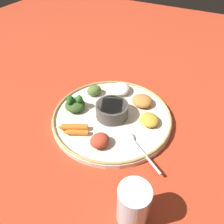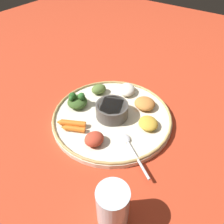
{
  "view_description": "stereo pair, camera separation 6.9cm",
  "coord_description": "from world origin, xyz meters",
  "px_view_note": "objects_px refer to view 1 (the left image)",
  "views": [
    {
      "loc": [
        -0.45,
        -0.24,
        0.49
      ],
      "look_at": [
        0.0,
        0.0,
        0.03
      ],
      "focal_mm": 35.49,
      "sensor_mm": 36.0,
      "label": 1
    },
    {
      "loc": [
        -0.41,
        -0.3,
        0.49
      ],
      "look_at": [
        0.0,
        0.0,
        0.03
      ],
      "focal_mm": 35.49,
      "sensor_mm": 36.0,
      "label": 2
    }
  ],
  "objects_px": {
    "spoon": "(137,145)",
    "carrot_near_spoon": "(73,127)",
    "carrot_outer": "(76,132)",
    "center_bowl": "(112,110)",
    "drinking_glass": "(133,206)",
    "greens_pile": "(75,104)"
  },
  "relations": [
    {
      "from": "spoon",
      "to": "carrot_near_spoon",
      "type": "relative_size",
      "value": 1.59
    },
    {
      "from": "spoon",
      "to": "carrot_outer",
      "type": "xyz_separation_m",
      "value": [
        -0.04,
        0.17,
        0.0
      ]
    },
    {
      "from": "center_bowl",
      "to": "carrot_near_spoon",
      "type": "xyz_separation_m",
      "value": [
        -0.11,
        0.07,
        -0.01
      ]
    },
    {
      "from": "carrot_outer",
      "to": "drinking_glass",
      "type": "bearing_deg",
      "value": -119.04
    },
    {
      "from": "center_bowl",
      "to": "greens_pile",
      "type": "height_order",
      "value": "greens_pile"
    },
    {
      "from": "drinking_glass",
      "to": "carrot_outer",
      "type": "bearing_deg",
      "value": 60.96
    },
    {
      "from": "spoon",
      "to": "center_bowl",
      "type": "bearing_deg",
      "value": 57.11
    },
    {
      "from": "spoon",
      "to": "greens_pile",
      "type": "distance_m",
      "value": 0.24
    },
    {
      "from": "greens_pile",
      "to": "drinking_glass",
      "type": "xyz_separation_m",
      "value": [
        -0.22,
        -0.3,
        0.01
      ]
    },
    {
      "from": "center_bowl",
      "to": "carrot_outer",
      "type": "xyz_separation_m",
      "value": [
        -0.12,
        0.05,
        -0.02
      ]
    },
    {
      "from": "center_bowl",
      "to": "carrot_near_spoon",
      "type": "relative_size",
      "value": 1.15
    },
    {
      "from": "greens_pile",
      "to": "carrot_outer",
      "type": "relative_size",
      "value": 1.29
    },
    {
      "from": "greens_pile",
      "to": "drinking_glass",
      "type": "distance_m",
      "value": 0.37
    },
    {
      "from": "carrot_outer",
      "to": "drinking_glass",
      "type": "xyz_separation_m",
      "value": [
        -0.13,
        -0.23,
        0.02
      ]
    },
    {
      "from": "carrot_near_spoon",
      "to": "carrot_outer",
      "type": "xyz_separation_m",
      "value": [
        -0.01,
        -0.02,
        -0.0
      ]
    },
    {
      "from": "center_bowl",
      "to": "spoon",
      "type": "xyz_separation_m",
      "value": [
        -0.08,
        -0.12,
        -0.02
      ]
    },
    {
      "from": "spoon",
      "to": "carrot_near_spoon",
      "type": "distance_m",
      "value": 0.19
    },
    {
      "from": "center_bowl",
      "to": "spoon",
      "type": "relative_size",
      "value": 0.72
    },
    {
      "from": "carrot_near_spoon",
      "to": "drinking_glass",
      "type": "relative_size",
      "value": 0.81
    },
    {
      "from": "drinking_glass",
      "to": "center_bowl",
      "type": "bearing_deg",
      "value": 35.94
    },
    {
      "from": "greens_pile",
      "to": "carrot_near_spoon",
      "type": "relative_size",
      "value": 1.07
    },
    {
      "from": "spoon",
      "to": "greens_pile",
      "type": "height_order",
      "value": "greens_pile"
    }
  ]
}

